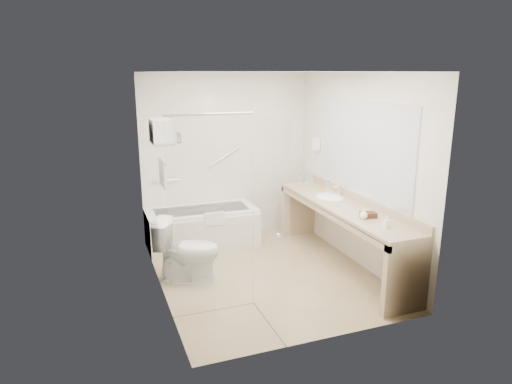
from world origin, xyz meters
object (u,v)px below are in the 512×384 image
object	(u,v)px
toilet	(188,251)
water_bottle_left	(328,188)
amenity_basket	(368,215)
vanity_counter	(342,220)
bathtub	(202,227)

from	to	relation	value
toilet	water_bottle_left	distance (m)	2.11
toilet	amenity_basket	distance (m)	2.21
vanity_counter	toilet	world-z (taller)	vanity_counter
bathtub	amenity_basket	world-z (taller)	amenity_basket
bathtub	toilet	size ratio (longest dim) A/B	2.04
vanity_counter	water_bottle_left	bearing A→B (deg)	84.07
bathtub	water_bottle_left	size ratio (longest dim) A/B	7.86
bathtub	toilet	world-z (taller)	toilet
vanity_counter	toilet	distance (m)	2.01
amenity_basket	vanity_counter	bearing A→B (deg)	89.89
toilet	bathtub	bearing A→B (deg)	0.22
bathtub	amenity_basket	bearing A→B (deg)	-52.15
bathtub	vanity_counter	distance (m)	2.09
toilet	amenity_basket	world-z (taller)	amenity_basket
amenity_basket	water_bottle_left	world-z (taller)	water_bottle_left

